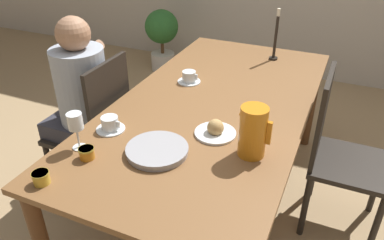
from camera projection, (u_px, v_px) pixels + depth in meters
ground_plane at (211, 202)px, 2.46m from camera, size 20.00×20.00×0.00m
dining_table at (213, 115)px, 2.12m from camera, size 1.01×2.02×0.74m
chair_person_side at (97, 128)px, 2.29m from camera, size 0.42×0.42×0.95m
chair_opposite at (338, 152)px, 2.08m from camera, size 0.42×0.42×0.95m
person_seated at (79, 96)px, 2.22m from camera, size 0.39×0.41×1.18m
red_pitcher at (253, 131)px, 1.60m from camera, size 0.15×0.12×0.23m
wine_glass_water at (75, 123)px, 1.63m from camera, size 0.07×0.07×0.18m
teacup_near_person at (110, 124)px, 1.82m from camera, size 0.14×0.14×0.07m
teacup_across at (189, 78)px, 2.29m from camera, size 0.14×0.14×0.07m
serving_tray at (157, 150)px, 1.66m from camera, size 0.28×0.28×0.03m
bread_plate at (215, 130)px, 1.79m from camera, size 0.20×0.20×0.08m
jam_jar_amber at (87, 153)px, 1.62m from camera, size 0.07×0.07×0.05m
jam_jar_red at (41, 177)px, 1.47m from camera, size 0.07×0.07×0.05m
candlestick_tall at (275, 40)px, 2.56m from camera, size 0.06×0.06×0.35m
potted_plant at (162, 34)px, 4.15m from camera, size 0.37×0.37×0.69m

